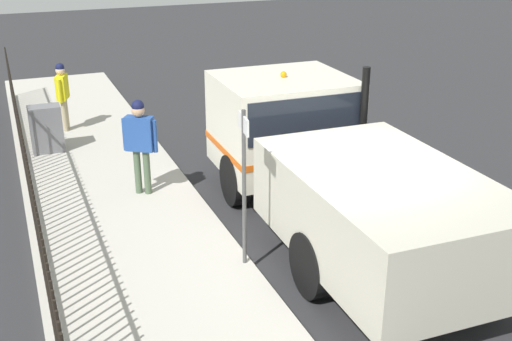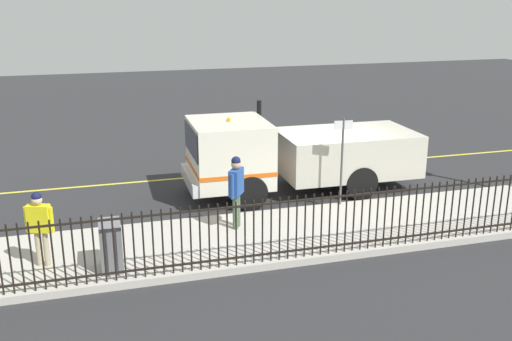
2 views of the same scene
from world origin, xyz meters
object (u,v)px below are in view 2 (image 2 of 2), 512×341
object	(u,v)px
work_truck	(286,152)
utility_cabinet	(111,246)
worker_standing	(236,185)
street_sign	(342,151)
traffic_cone	(218,169)
pedestrian_distant	(39,221)

from	to	relation	value
work_truck	utility_cabinet	distance (m)	6.61
work_truck	worker_standing	size ratio (longest dim) A/B	3.81
utility_cabinet	street_sign	size ratio (longest dim) A/B	0.43
traffic_cone	pedestrian_distant	bearing A→B (deg)	-42.10
work_truck	worker_standing	xyz separation A→B (m)	(2.62, -2.15, 0.02)
work_truck	utility_cabinet	size ratio (longest dim) A/B	6.68
worker_standing	pedestrian_distant	world-z (taller)	worker_standing
utility_cabinet	street_sign	world-z (taller)	street_sign
utility_cabinet	street_sign	bearing A→B (deg)	110.30
work_truck	traffic_cone	bearing A→B (deg)	39.81
traffic_cone	street_sign	xyz separation A→B (m)	(3.77, 2.57, 1.38)
work_truck	worker_standing	distance (m)	3.39
traffic_cone	street_sign	size ratio (longest dim) A/B	0.23
utility_cabinet	pedestrian_distant	bearing A→B (deg)	-111.59
worker_standing	traffic_cone	xyz separation A→B (m)	(-4.60, 0.55, -0.99)
work_truck	pedestrian_distant	xyz separation A→B (m)	(3.51, -6.57, -0.08)
pedestrian_distant	utility_cabinet	distance (m)	1.56
pedestrian_distant	street_sign	size ratio (longest dim) A/B	0.68
utility_cabinet	street_sign	xyz separation A→B (m)	(-2.28, 6.16, 0.98)
worker_standing	utility_cabinet	distance (m)	3.41
pedestrian_distant	traffic_cone	world-z (taller)	pedestrian_distant
worker_standing	traffic_cone	world-z (taller)	worker_standing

